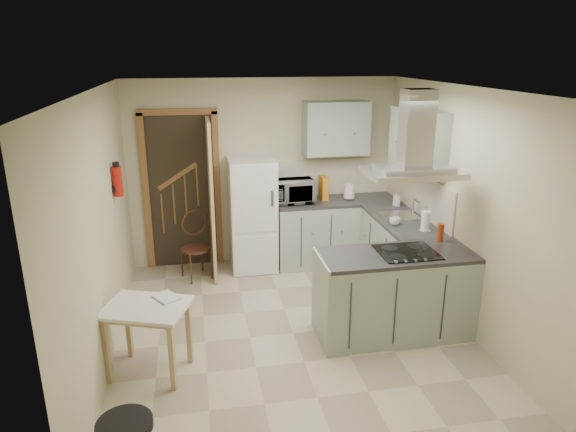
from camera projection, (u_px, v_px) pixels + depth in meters
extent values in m
plane|color=#BEB293|center=(293.00, 333.00, 5.39)|extent=(4.20, 4.20, 0.00)
plane|color=silver|center=(294.00, 89.00, 4.62)|extent=(4.20, 4.20, 0.00)
plane|color=#C1BB95|center=(264.00, 172.00, 6.97)|extent=(3.60, 0.00, 3.60)
plane|color=#C1BB95|center=(101.00, 232.00, 4.69)|extent=(0.00, 4.20, 4.20)
plane|color=#C1BB95|center=(464.00, 210.00, 5.32)|extent=(0.00, 4.20, 4.20)
cube|color=brown|center=(182.00, 191.00, 6.81)|extent=(1.10, 0.12, 2.10)
cube|color=white|center=(253.00, 215.00, 6.81)|extent=(0.60, 0.60, 1.50)
cube|color=#9EB2A0|center=(315.00, 232.00, 7.05)|extent=(1.08, 0.60, 0.90)
cube|color=#9EB2A0|center=(391.00, 245.00, 6.57)|extent=(0.60, 1.95, 0.90)
cube|color=beige|center=(332.00, 177.00, 7.16)|extent=(1.68, 0.02, 0.50)
cube|color=#9EB2A0|center=(336.00, 128.00, 6.79)|extent=(0.85, 0.35, 0.70)
cube|color=#9EB2A0|center=(418.00, 140.00, 5.90)|extent=(0.35, 0.90, 0.70)
cube|color=#9EB2A0|center=(395.00, 294.00, 5.26)|extent=(1.55, 0.65, 0.90)
cube|color=black|center=(407.00, 252.00, 5.14)|extent=(0.58, 0.50, 0.01)
cube|color=silver|center=(413.00, 173.00, 4.89)|extent=(0.90, 0.55, 0.10)
cube|color=silver|center=(399.00, 216.00, 6.26)|extent=(0.45, 0.40, 0.01)
cylinder|color=#B2140F|center=(117.00, 181.00, 5.47)|extent=(0.10, 0.10, 0.32)
cube|color=#DAA486|center=(149.00, 340.00, 4.64)|extent=(0.87, 0.76, 0.68)
cube|color=#51201B|center=(196.00, 249.00, 6.58)|extent=(0.47, 0.47, 0.81)
imported|color=black|center=(293.00, 191.00, 6.80)|extent=(0.56, 0.39, 0.30)
cylinder|color=white|center=(349.00, 191.00, 6.95)|extent=(0.18, 0.18, 0.22)
cube|color=orange|center=(324.00, 188.00, 6.93)|extent=(0.09, 0.21, 0.32)
imported|color=#9D9EA8|center=(397.00, 198.00, 6.66)|extent=(0.11, 0.11, 0.19)
cylinder|color=white|center=(425.00, 221.00, 5.72)|extent=(0.12, 0.12, 0.24)
imported|color=silver|center=(395.00, 221.00, 5.93)|extent=(0.14, 0.14, 0.09)
cylinder|color=#B93D0F|center=(440.00, 232.00, 5.42)|extent=(0.09, 0.09, 0.19)
imported|color=#953631|center=(157.00, 296.00, 4.60)|extent=(0.28, 0.30, 0.11)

